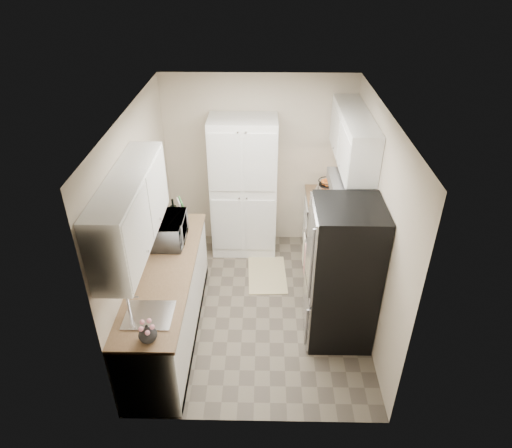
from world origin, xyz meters
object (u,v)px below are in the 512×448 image
object	(u,v)px
refrigerator	(343,275)
microwave	(169,230)
wine_bottle	(174,213)
toaster_oven	(327,192)
pantry_cabinet	(244,188)
electric_range	(333,259)

from	to	relation	value
refrigerator	microwave	world-z (taller)	refrigerator
refrigerator	wine_bottle	world-z (taller)	refrigerator
microwave	toaster_oven	xyz separation A→B (m)	(1.96, 1.09, -0.06)
pantry_cabinet	electric_range	world-z (taller)	pantry_cabinet
wine_bottle	microwave	bearing A→B (deg)	-89.67
microwave	pantry_cabinet	bearing A→B (deg)	-34.83
wine_bottle	toaster_oven	bearing A→B (deg)	20.30
electric_range	toaster_oven	distance (m)	0.97
refrigerator	wine_bottle	bearing A→B (deg)	155.92
pantry_cabinet	microwave	bearing A→B (deg)	-124.08
electric_range	wine_bottle	distance (m)	2.09
pantry_cabinet	wine_bottle	size ratio (longest dim) A/B	6.14
pantry_cabinet	electric_range	xyz separation A→B (m)	(1.17, -0.93, -0.52)
pantry_cabinet	wine_bottle	world-z (taller)	pantry_cabinet
microwave	toaster_oven	size ratio (longest dim) A/B	1.66
electric_range	microwave	distance (m)	2.10
microwave	toaster_oven	bearing A→B (deg)	-61.67
electric_range	toaster_oven	bearing A→B (deg)	92.62
electric_range	refrigerator	world-z (taller)	refrigerator
refrigerator	toaster_oven	bearing A→B (deg)	90.07
electric_range	toaster_oven	world-z (taller)	electric_range
electric_range	toaster_oven	xyz separation A→B (m)	(-0.04, 0.80, 0.54)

